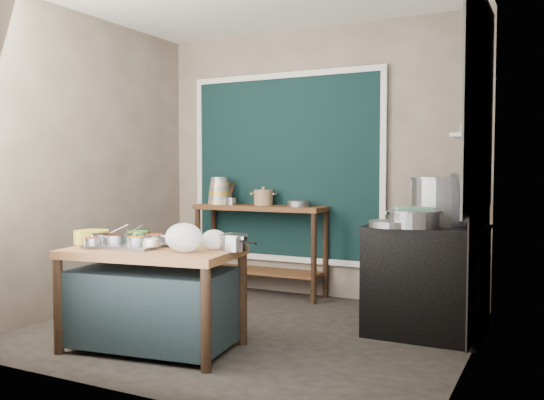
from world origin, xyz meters
The scene contains 30 objects.
floor centered at (0.00, 0.00, -0.01)m, with size 3.50×3.00×0.02m, color #2E2A23.
back_wall centered at (0.00, 1.51, 1.40)m, with size 3.50×0.02×2.80m, color gray.
left_wall centered at (-1.76, 0.00, 1.40)m, with size 0.02×3.00×2.80m, color gray.
right_wall centered at (1.76, 0.00, 1.40)m, with size 0.02×3.00×2.80m, color gray.
curtain_panel centered at (-0.35, 1.47, 1.35)m, with size 2.10×0.02×1.90m, color black.
curtain_frame centered at (-0.35, 1.46, 1.35)m, with size 2.22×0.03×2.02m, color beige, non-canonical shape.
tile_panel centered at (1.74, 0.55, 1.85)m, with size 0.02×1.70×1.70m, color #B2B2AA.
soot_patch centered at (1.74, 0.65, 0.70)m, with size 0.01×1.30×1.30m, color black.
wall_shelf centered at (1.63, 0.85, 1.60)m, with size 0.22×0.70×0.03m, color beige.
prep_table centered at (-0.37, -0.75, 0.38)m, with size 1.25×0.72×0.75m, color brown.
back_counter centered at (-0.55, 1.28, 0.47)m, with size 1.45×0.40×0.95m, color #512C17.
stove_block centered at (1.35, 0.55, 0.42)m, with size 0.90×0.68×0.85m, color black.
stove_top centered at (1.35, 0.55, 0.86)m, with size 0.92×0.69×0.03m, color black.
condiment_tray centered at (-0.60, -0.76, 0.76)m, with size 0.56×0.40×0.02m, color gray.
condiment_bowls centered at (-0.59, -0.73, 0.81)m, with size 0.65×0.51×0.07m.
yellow_basin centered at (-0.98, -0.74, 0.80)m, with size 0.27×0.27×0.10m, color gold.
saucepan centered at (0.21, -0.57, 0.81)m, with size 0.22×0.22×0.12m, color gray, non-canonical shape.
plastic_bag_a centered at (-0.05, -0.81, 0.85)m, with size 0.28×0.23×0.21m, color white.
plastic_bag_b centered at (0.07, -0.60, 0.82)m, with size 0.19×0.17×0.15m, color white.
bowl_stack centered at (-1.05, 1.27, 1.08)m, with size 0.26×0.26×0.30m.
utensil_cup centered at (-0.88, 1.23, 0.99)m, with size 0.13×0.13×0.08m, color gray.
ceramic_crock centered at (-0.52, 1.31, 1.02)m, with size 0.22×0.22×0.15m, color #816346, non-canonical shape.
wide_bowl centered at (-0.10, 1.27, 0.98)m, with size 0.24×0.24×0.06m, color gray.
stock_pot centered at (1.43, 0.67, 1.07)m, with size 0.50×0.50×0.39m, color gray, non-canonical shape.
pot_lid centered at (1.59, 0.57, 1.09)m, with size 0.44×0.44×0.02m, color gray.
steamer centered at (1.29, 0.36, 0.95)m, with size 0.42×0.42×0.13m, color gray, non-canonical shape.
green_cloth centered at (1.29, 0.36, 1.03)m, with size 0.27×0.21×0.02m, color #558A69.
shallow_pan centered at (1.13, 0.32, 0.90)m, with size 0.37×0.37×0.05m, color gray.
shelf_bowl_stack centered at (1.63, 0.81, 1.67)m, with size 0.15×0.15×0.12m.
shelf_bowl_green centered at (1.63, 1.07, 1.64)m, with size 0.14×0.14×0.05m, color gray.
Camera 1 is at (2.30, -4.11, 1.33)m, focal length 38.00 mm.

